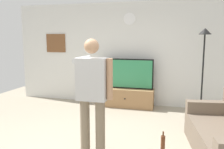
{
  "coord_description": "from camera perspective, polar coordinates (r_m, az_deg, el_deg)",
  "views": [
    {
      "loc": [
        1.18,
        -3.18,
        1.74
      ],
      "look_at": [
        0.01,
        1.2,
        1.05
      ],
      "focal_mm": 37.33,
      "sensor_mm": 36.0,
      "label": 1
    }
  ],
  "objects": [
    {
      "name": "back_wall",
      "position": [
        6.25,
        4.09,
        5.05
      ],
      "size": [
        6.4,
        0.1,
        2.7
      ],
      "primitive_type": "cube",
      "color": "silver",
      "rests_on": "ground_plane"
    },
    {
      "name": "television",
      "position": [
        6.0,
        3.73,
        0.21
      ],
      "size": [
        1.34,
        0.07,
        0.77
      ],
      "color": "black",
      "rests_on": "tv_stand"
    },
    {
      "name": "person_standing_nearer_lamp",
      "position": [
        3.37,
        -4.82,
        -4.09
      ],
      "size": [
        0.61,
        0.78,
        1.75
      ],
      "color": "#7A6B56",
      "rests_on": "ground_plane"
    },
    {
      "name": "wall_clock",
      "position": [
        6.2,
        4.31,
        13.46
      ],
      "size": [
        0.3,
        0.03,
        0.3
      ],
      "primitive_type": "cylinder",
      "rotation": [
        1.57,
        0.0,
        0.0
      ],
      "color": "white"
    },
    {
      "name": "floor_lamp",
      "position": [
        5.61,
        21.56,
        4.76
      ],
      "size": [
        0.32,
        0.32,
        1.98
      ],
      "color": "black",
      "rests_on": "ground_plane"
    },
    {
      "name": "framed_picture",
      "position": [
        6.9,
        -13.56,
        7.48
      ],
      "size": [
        0.58,
        0.04,
        0.51
      ],
      "primitive_type": "cube",
      "color": "brown"
    },
    {
      "name": "tv_stand",
      "position": [
        6.08,
        3.59,
        -5.67
      ],
      "size": [
        1.38,
        0.45,
        0.48
      ],
      "color": "#997047",
      "rests_on": "ground_plane"
    },
    {
      "name": "beverage_bottle",
      "position": [
        3.78,
        12.35,
        -16.41
      ],
      "size": [
        0.07,
        0.07,
        0.36
      ],
      "color": "#592D19",
      "rests_on": "ground_plane"
    }
  ]
}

